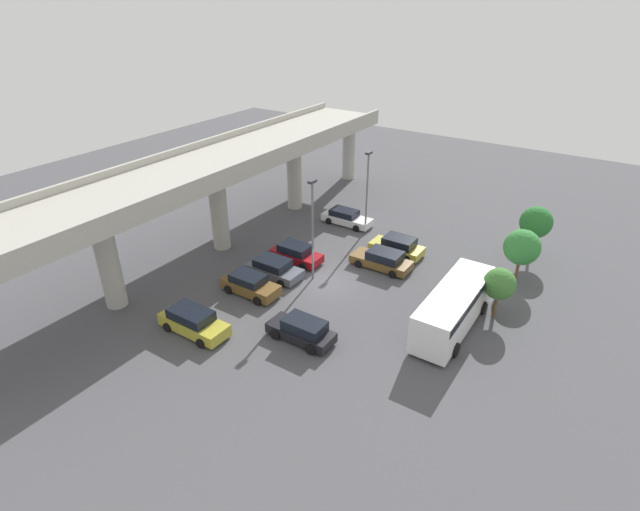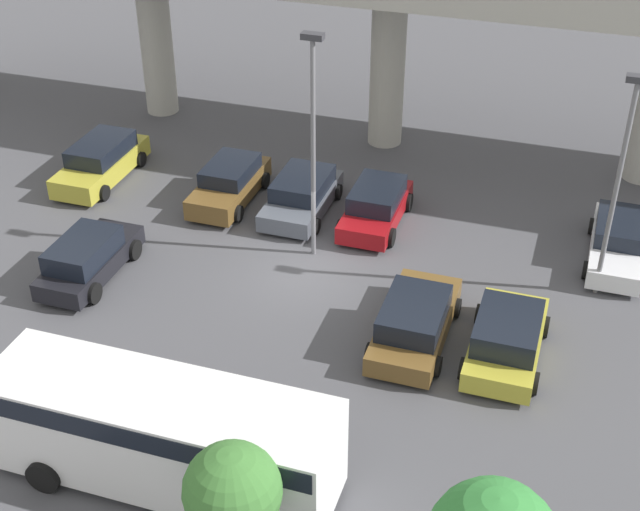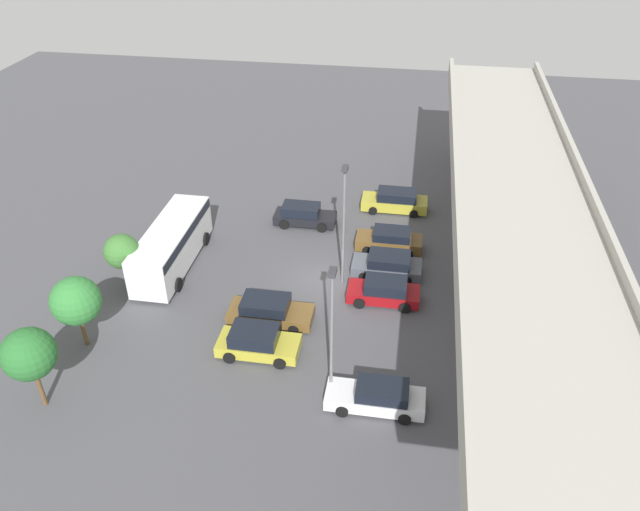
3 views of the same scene
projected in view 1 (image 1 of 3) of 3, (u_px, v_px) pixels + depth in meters
name	position (u px, v px, depth m)	size (l,w,h in m)	color
ground_plane	(327.00, 282.00, 38.01)	(91.83, 91.83, 0.00)	#4C4C51
highway_overpass	(215.00, 174.00, 40.15)	(44.31, 7.10, 8.36)	#ADAAA0
parked_car_0	(193.00, 322.00, 32.24)	(2.11, 4.88, 1.61)	gold
parked_car_1	(302.00, 330.00, 31.47)	(2.01, 4.43, 1.54)	black
parked_car_2	(250.00, 284.00, 36.35)	(2.05, 4.44, 1.53)	brown
parked_car_3	(274.00, 268.00, 38.55)	(2.24, 4.41, 1.44)	#515660
parked_car_4	(296.00, 253.00, 40.67)	(2.09, 4.31, 1.50)	maroon
parked_car_5	(382.00, 260.00, 39.74)	(2.22, 4.86, 1.50)	brown
parked_car_6	(398.00, 246.00, 41.75)	(2.24, 4.42, 1.57)	gold
parked_car_7	(346.00, 218.00, 47.15)	(1.99, 4.84, 1.41)	silver
shuttle_bus	(454.00, 305.00, 32.23)	(8.75, 2.79, 2.86)	white
lamp_post_near_aisle	(367.00, 186.00, 43.87)	(0.70, 0.35, 7.53)	slate
lamp_post_mid_lot	(313.00, 223.00, 36.37)	(0.70, 0.35, 7.98)	slate
tree_front_left	(499.00, 284.00, 32.88)	(2.15, 2.15, 3.67)	brown
tree_front_centre	(522.00, 247.00, 36.71)	(2.67, 2.67, 4.31)	brown
tree_front_right	(536.00, 222.00, 39.90)	(2.56, 2.56, 4.57)	brown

